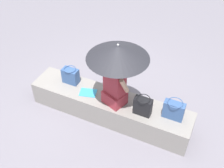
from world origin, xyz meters
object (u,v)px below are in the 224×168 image
(parasol, at_px, (118,52))
(handbag_black, at_px, (174,110))
(tote_bag_canvas, at_px, (71,76))
(person_seated, at_px, (115,84))
(magazine, at_px, (88,93))
(shoulder_bag_spare, at_px, (143,106))

(parasol, xyz_separation_m, handbag_black, (-0.90, -0.09, -0.85))
(handbag_black, xyz_separation_m, tote_bag_canvas, (1.86, -0.05, -0.01))
(person_seated, xyz_separation_m, tote_bag_canvas, (0.91, -0.13, -0.24))
(handbag_black, xyz_separation_m, magazine, (1.45, 0.07, -0.15))
(tote_bag_canvas, distance_m, magazine, 0.45)
(person_seated, relative_size, tote_bag_canvas, 3.02)
(parasol, bearing_deg, tote_bag_canvas, -8.44)
(handbag_black, relative_size, tote_bag_canvas, 1.09)
(parasol, bearing_deg, magazine, -2.01)
(magazine, bearing_deg, tote_bag_canvas, -32.66)
(tote_bag_canvas, height_order, shoulder_bag_spare, shoulder_bag_spare)
(person_seated, bearing_deg, parasol, 169.31)
(tote_bag_canvas, xyz_separation_m, magazine, (-0.41, 0.12, -0.14))
(parasol, distance_m, handbag_black, 1.24)
(person_seated, height_order, magazine, person_seated)
(handbag_black, bearing_deg, tote_bag_canvas, -1.54)
(parasol, relative_size, magazine, 4.09)
(person_seated, height_order, handbag_black, person_seated)
(magazine, bearing_deg, shoulder_bag_spare, 161.22)
(magazine, bearing_deg, parasol, 162.09)
(tote_bag_canvas, distance_m, shoulder_bag_spare, 1.42)
(person_seated, height_order, parasol, parasol)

